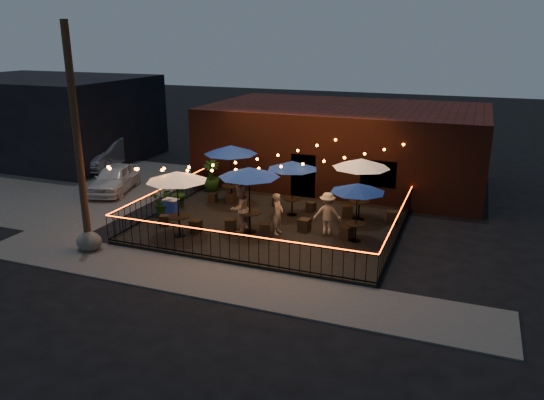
# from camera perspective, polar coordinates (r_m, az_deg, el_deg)

# --- Properties ---
(ground) EXTENTS (110.00, 110.00, 0.00)m
(ground) POSITION_cam_1_polar(r_m,az_deg,el_deg) (19.92, -2.06, -4.81)
(ground) COLOR black
(ground) RESTS_ON ground
(patio) EXTENTS (10.00, 8.00, 0.15)m
(patio) POSITION_cam_1_polar(r_m,az_deg,el_deg) (21.62, 0.02, -2.76)
(patio) COLOR black
(patio) RESTS_ON ground
(sidewalk) EXTENTS (18.00, 2.50, 0.05)m
(sidewalk) POSITION_cam_1_polar(r_m,az_deg,el_deg) (17.23, -6.36, -8.53)
(sidewalk) COLOR #44403F
(sidewalk) RESTS_ON ground
(parking_lot) EXTENTS (11.00, 12.00, 0.02)m
(parking_lot) POSITION_cam_1_polar(r_m,az_deg,el_deg) (29.45, -20.81, 1.47)
(parking_lot) COLOR #44403F
(parking_lot) RESTS_ON ground
(brick_building) EXTENTS (14.00, 8.00, 4.00)m
(brick_building) POSITION_cam_1_polar(r_m,az_deg,el_deg) (28.19, 7.84, 5.95)
(brick_building) COLOR #38170F
(brick_building) RESTS_ON ground
(background_building) EXTENTS (12.00, 9.00, 5.00)m
(background_building) POSITION_cam_1_polar(r_m,az_deg,el_deg) (36.58, -23.17, 8.14)
(background_building) COLOR black
(background_building) RESTS_ON ground
(utility_pole) EXTENTS (0.26, 0.26, 8.00)m
(utility_pole) POSITION_cam_1_polar(r_m,az_deg,el_deg) (19.48, -20.20, 5.90)
(utility_pole) COLOR #382416
(utility_pole) RESTS_ON ground
(fence_front) EXTENTS (10.00, 0.04, 1.04)m
(fence_front) POSITION_cam_1_polar(r_m,az_deg,el_deg) (17.98, -4.60, -5.10)
(fence_front) COLOR black
(fence_front) RESTS_ON patio
(fence_left) EXTENTS (0.04, 8.00, 1.04)m
(fence_left) POSITION_cam_1_polar(r_m,az_deg,el_deg) (23.60, -11.38, 0.15)
(fence_left) COLOR black
(fence_left) RESTS_ON patio
(fence_right) EXTENTS (0.04, 8.00, 1.04)m
(fence_right) POSITION_cam_1_polar(r_m,az_deg,el_deg) (20.26, 13.34, -2.89)
(fence_right) COLOR black
(fence_right) RESTS_ON patio
(festoon_lights) EXTENTS (10.02, 8.72, 1.32)m
(festoon_lights) POSITION_cam_1_polar(r_m,az_deg,el_deg) (21.01, -2.85, 3.59)
(festoon_lights) COLOR #EE5E0F
(festoon_lights) RESTS_ON ground
(cafe_table_0) EXTENTS (2.30, 2.30, 2.54)m
(cafe_table_0) POSITION_cam_1_polar(r_m,az_deg,el_deg) (19.95, -10.22, 2.43)
(cafe_table_0) COLOR black
(cafe_table_0) RESTS_ON patio
(cafe_table_1) EXTENTS (3.14, 3.14, 2.67)m
(cafe_table_1) POSITION_cam_1_polar(r_m,az_deg,el_deg) (23.73, -4.47, 5.34)
(cafe_table_1) COLOR black
(cafe_table_1) RESTS_ON patio
(cafe_table_2) EXTENTS (3.00, 3.00, 2.60)m
(cafe_table_2) POSITION_cam_1_polar(r_m,az_deg,el_deg) (20.03, -2.47, 2.93)
(cafe_table_2) COLOR black
(cafe_table_2) RESTS_ON patio
(cafe_table_3) EXTENTS (2.33, 2.33, 2.36)m
(cafe_table_3) POSITION_cam_1_polar(r_m,az_deg,el_deg) (22.04, 2.22, 3.70)
(cafe_table_3) COLOR black
(cafe_table_3) RESTS_ON patio
(cafe_table_4) EXTENTS (2.54, 2.54, 2.24)m
(cafe_table_4) POSITION_cam_1_polar(r_m,az_deg,el_deg) (19.43, 9.20, 1.23)
(cafe_table_4) COLOR black
(cafe_table_4) RESTS_ON patio
(cafe_table_5) EXTENTS (2.50, 2.50, 2.59)m
(cafe_table_5) POSITION_cam_1_polar(r_m,az_deg,el_deg) (21.72, 9.58, 3.83)
(cafe_table_5) COLOR black
(cafe_table_5) RESTS_ON patio
(bistro_chair_0) EXTENTS (0.47, 0.47, 0.42)m
(bistro_chair_0) POSITION_cam_1_polar(r_m,az_deg,el_deg) (21.79, -11.48, -2.15)
(bistro_chair_0) COLOR black
(bistro_chair_0) RESTS_ON patio
(bistro_chair_1) EXTENTS (0.42, 0.42, 0.47)m
(bistro_chair_1) POSITION_cam_1_polar(r_m,az_deg,el_deg) (20.86, -8.20, -2.80)
(bistro_chair_1) COLOR black
(bistro_chair_1) RESTS_ON patio
(bistro_chair_2) EXTENTS (0.37, 0.37, 0.40)m
(bistro_chair_2) POSITION_cam_1_polar(r_m,az_deg,el_deg) (24.44, -6.39, 0.23)
(bistro_chair_2) COLOR black
(bistro_chair_2) RESTS_ON patio
(bistro_chair_3) EXTENTS (0.46, 0.46, 0.47)m
(bistro_chair_3) POSITION_cam_1_polar(r_m,az_deg,el_deg) (24.16, -4.36, 0.17)
(bistro_chair_3) COLOR black
(bistro_chair_3) RESTS_ON patio
(bistro_chair_4) EXTENTS (0.53, 0.53, 0.49)m
(bistro_chair_4) POSITION_cam_1_polar(r_m,az_deg,el_deg) (20.79, -4.48, -2.71)
(bistro_chair_4) COLOR black
(bistro_chair_4) RESTS_ON patio
(bistro_chair_5) EXTENTS (0.45, 0.45, 0.43)m
(bistro_chair_5) POSITION_cam_1_polar(r_m,az_deg,el_deg) (20.44, -0.78, -3.11)
(bistro_chair_5) COLOR black
(bistro_chair_5) RESTS_ON patio
(bistro_chair_6) EXTENTS (0.46, 0.46, 0.42)m
(bistro_chair_6) POSITION_cam_1_polar(r_m,az_deg,el_deg) (23.78, 0.40, -0.12)
(bistro_chair_6) COLOR black
(bistro_chair_6) RESTS_ON patio
(bistro_chair_7) EXTENTS (0.42, 0.42, 0.41)m
(bistro_chair_7) POSITION_cam_1_polar(r_m,az_deg,el_deg) (23.10, 4.21, -0.72)
(bistro_chair_7) COLOR black
(bistro_chair_7) RESTS_ON patio
(bistro_chair_8) EXTENTS (0.47, 0.47, 0.50)m
(bistro_chair_8) POSITION_cam_1_polar(r_m,az_deg,el_deg) (20.76, 3.50, -2.71)
(bistro_chair_8) COLOR black
(bistro_chair_8) RESTS_ON patio
(bistro_chair_9) EXTENTS (0.53, 0.53, 0.48)m
(bistro_chair_9) POSITION_cam_1_polar(r_m,az_deg,el_deg) (20.17, 8.04, -3.50)
(bistro_chair_9) COLOR black
(bistro_chair_9) RESTS_ON patio
(bistro_chair_10) EXTENTS (0.52, 0.52, 0.50)m
(bistro_chair_10) POSITION_cam_1_polar(r_m,az_deg,el_deg) (22.52, 8.12, -1.22)
(bistro_chair_10) COLOR black
(bistro_chair_10) RESTS_ON patio
(bistro_chair_11) EXTENTS (0.48, 0.48, 0.52)m
(bistro_chair_11) POSITION_cam_1_polar(r_m,az_deg,el_deg) (22.11, 12.81, -1.83)
(bistro_chair_11) COLOR black
(bistro_chair_11) RESTS_ON patio
(patron_a) EXTENTS (0.39, 0.59, 1.62)m
(patron_a) POSITION_cam_1_polar(r_m,az_deg,el_deg) (20.29, 0.63, -1.49)
(patron_a) COLOR tan
(patron_a) RESTS_ON patio
(patron_b) EXTENTS (0.99, 1.11, 1.88)m
(patron_b) POSITION_cam_1_polar(r_m,az_deg,el_deg) (20.51, -3.48, -0.91)
(patron_b) COLOR tan
(patron_b) RESTS_ON patio
(patron_c) EXTENTS (1.18, 0.86, 1.65)m
(patron_c) POSITION_cam_1_polar(r_m,az_deg,el_deg) (20.39, 5.97, -1.43)
(patron_c) COLOR tan
(patron_c) RESTS_ON patio
(potted_shrub_a) EXTENTS (1.18, 1.03, 1.28)m
(potted_shrub_a) POSITION_cam_1_polar(r_m,az_deg,el_deg) (22.80, -11.47, -0.13)
(potted_shrub_a) COLOR #173E11
(potted_shrub_a) RESTS_ON patio
(potted_shrub_b) EXTENTS (0.89, 0.80, 1.33)m
(potted_shrub_b) POSITION_cam_1_polar(r_m,az_deg,el_deg) (23.77, -9.92, 0.74)
(potted_shrub_b) COLOR #143C0D
(potted_shrub_b) RESTS_ON patio
(potted_shrub_c) EXTENTS (1.04, 1.04, 1.50)m
(potted_shrub_c) POSITION_cam_1_polar(r_m,az_deg,el_deg) (26.14, -6.59, 2.61)
(potted_shrub_c) COLOR #123C0D
(potted_shrub_c) RESTS_ON patio
(cooler) EXTENTS (0.60, 0.43, 0.79)m
(cooler) POSITION_cam_1_polar(r_m,az_deg,el_deg) (22.64, -10.80, -0.85)
(cooler) COLOR #1A38A2
(cooler) RESTS_ON patio
(boulder) EXTENTS (1.01, 0.89, 0.72)m
(boulder) POSITION_cam_1_polar(r_m,az_deg,el_deg) (20.33, -19.07, -4.25)
(boulder) COLOR #43443F
(boulder) RESTS_ON ground
(car_white) EXTENTS (2.66, 4.27, 1.36)m
(car_white) POSITION_cam_1_polar(r_m,az_deg,el_deg) (27.45, -16.58, 2.23)
(car_white) COLOR silver
(car_white) RESTS_ON ground
(car_silver) EXTENTS (2.63, 5.42, 1.71)m
(car_silver) POSITION_cam_1_polar(r_m,az_deg,el_deg) (32.76, -17.38, 4.88)
(car_silver) COLOR #A0A0A8
(car_silver) RESTS_ON ground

